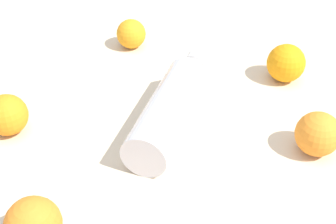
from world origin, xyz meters
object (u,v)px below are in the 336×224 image
(orange_1, at_px, (318,134))
(orange_3, at_px, (7,115))
(orange_5, at_px, (131,34))
(orange_0, at_px, (286,63))
(water_bottle, at_px, (172,104))

(orange_1, relative_size, orange_3, 1.03)
(orange_5, bearing_deg, orange_1, -153.89)
(orange_0, bearing_deg, orange_1, 165.43)
(water_bottle, xyz_separation_m, orange_1, (-0.14, -0.20, -0.00))
(water_bottle, distance_m, orange_1, 0.24)
(orange_0, distance_m, orange_3, 0.53)
(water_bottle, bearing_deg, orange_5, 36.31)
(orange_3, bearing_deg, orange_0, -88.69)
(orange_0, xyz_separation_m, orange_1, (-0.21, 0.05, -0.00))
(orange_5, bearing_deg, water_bottle, -178.37)
(water_bottle, relative_size, orange_5, 4.45)
(orange_0, xyz_separation_m, orange_5, (0.21, 0.26, -0.01))
(water_bottle, xyz_separation_m, orange_3, (0.05, 0.27, -0.00))
(water_bottle, height_order, orange_0, same)
(orange_0, height_order, orange_1, orange_0)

